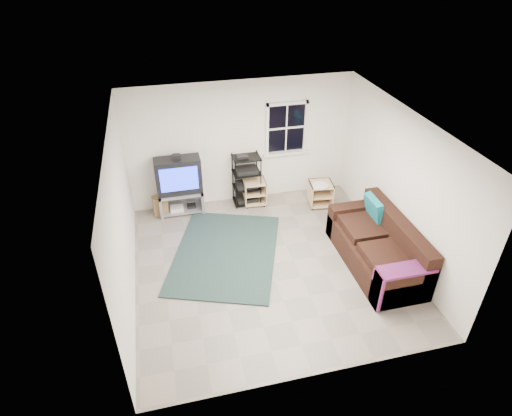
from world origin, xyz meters
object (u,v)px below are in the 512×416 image
object	(u,v)px
side_table_right	(320,192)
side_table_left	(254,190)
tv_unit	(179,181)
av_rack	(247,183)
sofa	(378,248)

from	to	relation	value
side_table_right	side_table_left	bearing A→B (deg)	162.97
tv_unit	side_table_left	distance (m)	1.61
tv_unit	av_rack	xyz separation A→B (m)	(1.39, 0.02, -0.24)
av_rack	side_table_left	bearing A→B (deg)	-4.68
av_rack	side_table_right	world-z (taller)	av_rack
av_rack	side_table_right	bearing A→B (deg)	-15.78
side_table_right	av_rack	bearing A→B (deg)	164.22
av_rack	sofa	bearing A→B (deg)	-54.56
av_rack	sofa	world-z (taller)	av_rack
av_rack	sofa	distance (m)	3.07
side_table_left	sofa	bearing A→B (deg)	-56.92
tv_unit	side_table_left	world-z (taller)	tv_unit
side_table_left	av_rack	bearing A→B (deg)	175.32
av_rack	side_table_right	xyz separation A→B (m)	(1.49, -0.42, -0.19)
side_table_left	side_table_right	bearing A→B (deg)	-17.03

